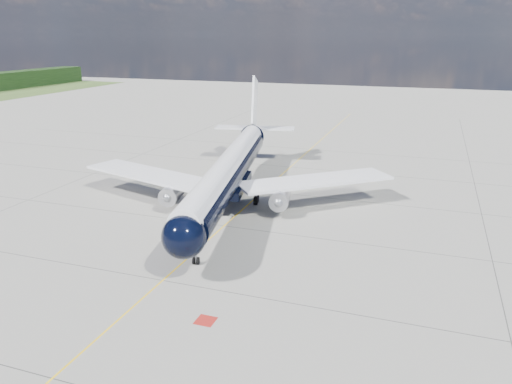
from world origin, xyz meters
TOP-DOWN VIEW (x-y plane):
  - ground at (0.00, 30.00)m, footprint 320.00×320.00m
  - taxiway_centerline at (0.00, 25.00)m, footprint 0.16×160.00m
  - red_marking at (6.80, -10.00)m, footprint 1.60×1.60m
  - main_airliner at (-2.51, 18.45)m, footprint 43.30×53.39m

SIDE VIEW (x-z plane):
  - ground at x=0.00m, z-range 0.00..0.00m
  - taxiway_centerline at x=0.00m, z-range 0.00..0.01m
  - red_marking at x=6.80m, z-range 0.00..0.01m
  - main_airliner at x=-2.51m, z-range -2.95..12.59m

